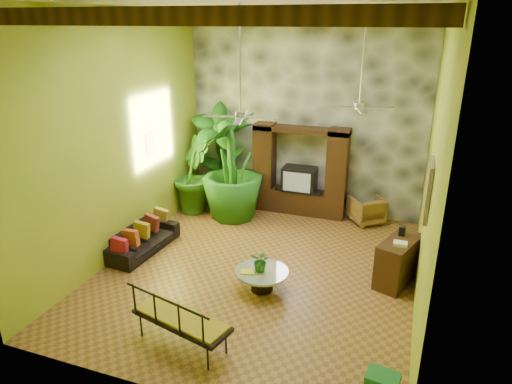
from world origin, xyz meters
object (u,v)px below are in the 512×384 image
at_px(ceiling_fan_back, 360,95).
at_px(iron_bench, 179,318).
at_px(tall_plant_b, 192,174).
at_px(side_console, 398,261).
at_px(tall_plant_a, 219,156).
at_px(tall_plant_c, 232,166).
at_px(entertainment_center, 300,177).
at_px(coffee_table, 262,277).
at_px(ceiling_fan_front, 240,104).
at_px(sofa, 143,239).
at_px(wicker_armchair, 367,210).

xyz_separation_m(ceiling_fan_back, iron_bench, (-1.95, -3.83, -2.87)).
relative_size(tall_plant_b, iron_bench, 1.20).
bearing_deg(ceiling_fan_back, side_console, -35.53).
xyz_separation_m(tall_plant_a, tall_plant_c, (0.66, -0.67, -0.01)).
distance_m(entertainment_center, coffee_table, 3.89).
bearing_deg(ceiling_fan_back, iron_bench, -117.01).
distance_m(ceiling_fan_back, iron_bench, 5.17).
distance_m(ceiling_fan_front, sofa, 3.99).
relative_size(sofa, wicker_armchair, 2.49).
distance_m(wicker_armchair, tall_plant_b, 4.52).
xyz_separation_m(sofa, tall_plant_c, (1.16, 2.35, 1.09)).
distance_m(ceiling_fan_front, side_console, 4.19).
bearing_deg(coffee_table, sofa, 168.80).
distance_m(ceiling_fan_back, side_console, 3.23).
relative_size(ceiling_fan_front, sofa, 1.01).
relative_size(coffee_table, side_console, 0.89).
height_order(entertainment_center, wicker_armchair, entertainment_center).
bearing_deg(tall_plant_c, ceiling_fan_front, -64.11).
relative_size(wicker_armchair, iron_bench, 0.44).
relative_size(tall_plant_b, tall_plant_c, 0.75).
height_order(ceiling_fan_back, wicker_armchair, ceiling_fan_back).
relative_size(tall_plant_c, iron_bench, 1.61).
bearing_deg(sofa, tall_plant_a, -5.29).
height_order(entertainment_center, tall_plant_c, tall_plant_c).
distance_m(tall_plant_b, side_console, 5.65).
bearing_deg(entertainment_center, sofa, -129.37).
bearing_deg(tall_plant_a, iron_bench, -72.13).
bearing_deg(ceiling_fan_back, tall_plant_c, 161.12).
relative_size(wicker_armchair, tall_plant_a, 0.27).
bearing_deg(wicker_armchair, ceiling_fan_front, 23.42).
relative_size(entertainment_center, tall_plant_b, 1.18).
height_order(ceiling_fan_front, sofa, ceiling_fan_front).
height_order(tall_plant_b, coffee_table, tall_plant_b).
relative_size(entertainment_center, tall_plant_c, 0.89).
relative_size(ceiling_fan_back, wicker_armchair, 2.52).
relative_size(entertainment_center, side_console, 2.17).
bearing_deg(tall_plant_a, sofa, -99.44).
bearing_deg(ceiling_fan_back, entertainment_center, 129.57).
bearing_deg(wicker_armchair, tall_plant_c, -23.20).
bearing_deg(tall_plant_b, tall_plant_c, -3.36).
xyz_separation_m(sofa, tall_plant_b, (0.00, 2.42, 0.75)).
relative_size(entertainment_center, ceiling_fan_front, 1.29).
height_order(ceiling_fan_front, tall_plant_b, ceiling_fan_front).
bearing_deg(sofa, side_console, -79.97).
bearing_deg(entertainment_center, tall_plant_c, -149.43).
height_order(sofa, tall_plant_a, tall_plant_a).
distance_m(tall_plant_a, coffee_table, 4.50).
xyz_separation_m(entertainment_center, wicker_armchair, (1.75, -0.07, -0.63)).
bearing_deg(coffee_table, iron_bench, -108.43).
distance_m(tall_plant_b, coffee_table, 4.28).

